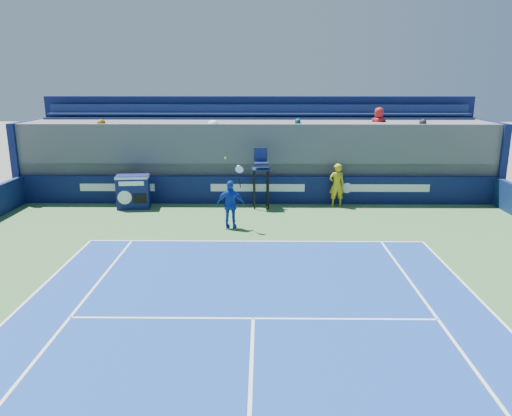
{
  "coord_description": "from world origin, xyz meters",
  "views": [
    {
      "loc": [
        0.19,
        -3.75,
        5.2
      ],
      "look_at": [
        0.0,
        11.5,
        1.25
      ],
      "focal_mm": 35.0,
      "sensor_mm": 36.0,
      "label": 1
    }
  ],
  "objects_px": {
    "umpire_chair": "(261,171)",
    "tennis_player": "(231,204)",
    "match_clock": "(133,191)",
    "ball_person": "(337,185)"
  },
  "relations": [
    {
      "from": "umpire_chair",
      "to": "match_clock",
      "type": "bearing_deg",
      "value": -177.97
    },
    {
      "from": "match_clock",
      "to": "umpire_chair",
      "type": "relative_size",
      "value": 0.56
    },
    {
      "from": "ball_person",
      "to": "match_clock",
      "type": "height_order",
      "value": "ball_person"
    },
    {
      "from": "tennis_player",
      "to": "ball_person",
      "type": "bearing_deg",
      "value": 37.73
    },
    {
      "from": "match_clock",
      "to": "tennis_player",
      "type": "xyz_separation_m",
      "value": [
        4.21,
        -2.81,
        0.14
      ]
    },
    {
      "from": "tennis_player",
      "to": "match_clock",
      "type": "bearing_deg",
      "value": 146.27
    },
    {
      "from": "match_clock",
      "to": "umpire_chair",
      "type": "xyz_separation_m",
      "value": [
        5.27,
        0.19,
        0.79
      ]
    },
    {
      "from": "umpire_chair",
      "to": "tennis_player",
      "type": "relative_size",
      "value": 0.96
    },
    {
      "from": "ball_person",
      "to": "umpire_chair",
      "type": "height_order",
      "value": "umpire_chair"
    },
    {
      "from": "umpire_chair",
      "to": "tennis_player",
      "type": "distance_m",
      "value": 3.24
    }
  ]
}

